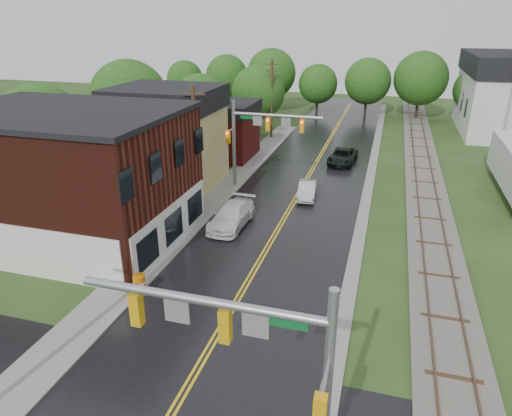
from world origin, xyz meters
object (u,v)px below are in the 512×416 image
at_px(brick_building, 68,176).
at_px(tree_left_a, 43,129).
at_px(traffic_signal_near, 252,346).
at_px(suv_dark, 343,157).
at_px(tree_left_c, 201,103).
at_px(sedan_silver, 307,190).
at_px(construction_barrel, 140,285).
at_px(tree_left_b, 130,102).
at_px(traffic_signal_far, 259,130).
at_px(tree_left_e, 259,94).
at_px(utility_pole_b, 196,146).
at_px(utility_pole_c, 272,98).
at_px(pickup_white, 232,216).

bearing_deg(brick_building, tree_left_a, 136.87).
distance_m(traffic_signal_near, suv_dark, 34.36).
bearing_deg(tree_left_c, suv_dark, -13.18).
bearing_deg(sedan_silver, construction_barrel, -115.99).
xyz_separation_m(brick_building, tree_left_c, (-1.36, 24.90, 0.36)).
distance_m(tree_left_a, construction_barrel, 19.56).
bearing_deg(brick_building, tree_left_c, 93.14).
distance_m(tree_left_b, construction_barrel, 25.91).
relative_size(tree_left_b, construction_barrel, 8.64).
height_order(traffic_signal_far, suv_dark, traffic_signal_far).
xyz_separation_m(traffic_signal_far, tree_left_b, (-14.38, 4.90, 0.74)).
xyz_separation_m(tree_left_b, sedan_silver, (18.65, -5.89, -5.08)).
distance_m(tree_left_c, tree_left_e, 7.82).
bearing_deg(tree_left_b, construction_barrel, -59.60).
height_order(traffic_signal_far, tree_left_c, tree_left_c).
xyz_separation_m(utility_pole_b, tree_left_b, (-11.05, 9.90, 1.00)).
bearing_deg(tree_left_e, utility_pole_c, -42.84).
bearing_deg(tree_left_b, utility_pole_c, 47.61).
relative_size(sedan_silver, pickup_white, 0.74).
relative_size(tree_left_c, tree_left_e, 0.94).
relative_size(brick_building, utility_pole_b, 1.59).
relative_size(brick_building, utility_pole_c, 1.59).
height_order(tree_left_c, pickup_white, tree_left_c).
xyz_separation_m(tree_left_c, sedan_silver, (14.65, -13.89, -3.88)).
bearing_deg(utility_pole_b, utility_pole_c, 90.00).
bearing_deg(construction_barrel, tree_left_c, 106.48).
distance_m(tree_left_b, suv_dark, 21.35).
bearing_deg(pickup_white, tree_left_c, 119.51).
bearing_deg(utility_pole_b, traffic_signal_near, -62.81).
relative_size(tree_left_a, sedan_silver, 2.25).
distance_m(utility_pole_c, pickup_white, 25.27).
relative_size(brick_building, tree_left_e, 1.75).
height_order(utility_pole_c, tree_left_b, tree_left_b).
bearing_deg(tree_left_a, traffic_signal_far, 17.30).
relative_size(tree_left_e, sedan_silver, 2.12).
relative_size(traffic_signal_far, tree_left_e, 0.90).
relative_size(utility_pole_b, suv_dark, 1.78).
bearing_deg(pickup_white, suv_dark, 73.47).
distance_m(traffic_signal_far, tree_left_e, 19.65).
bearing_deg(tree_left_a, sedan_silver, 11.27).
xyz_separation_m(tree_left_e, sedan_silver, (9.65, -19.89, -4.18)).
xyz_separation_m(suv_dark, pickup_white, (-5.68, -16.77, 0.05)).
relative_size(tree_left_b, pickup_white, 1.87).
relative_size(brick_building, traffic_signal_far, 1.95).
bearing_deg(traffic_signal_far, tree_left_c, 128.82).
bearing_deg(tree_left_e, construction_barrel, -83.88).
xyz_separation_m(tree_left_a, construction_barrel, (14.85, -11.90, -4.55)).
distance_m(utility_pole_b, tree_left_a, 13.05).
relative_size(tree_left_b, tree_left_c, 1.27).
height_order(utility_pole_c, tree_left_c, utility_pole_c).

